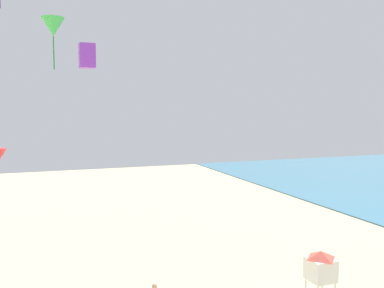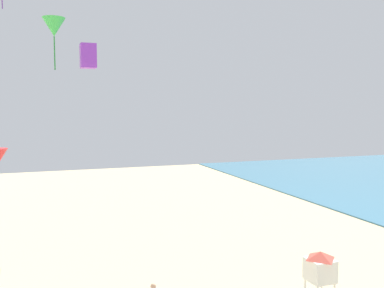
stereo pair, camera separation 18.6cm
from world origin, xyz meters
TOP-DOWN VIEW (x-y plane):
  - lifeguard_stand at (10.21, 12.09)m, footprint 1.10×1.10m
  - kite_green_delta at (-0.35, 25.41)m, footprint 1.44×1.44m
  - kite_purple_box_2 at (2.09, 28.53)m, footprint 1.11×1.11m

SIDE VIEW (x-z plane):
  - lifeguard_stand at x=10.21m, z-range 0.56..3.11m
  - kite_purple_box_2 at x=2.09m, z-range 11.85..13.59m
  - kite_green_delta at x=-0.35m, z-range 12.42..15.69m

